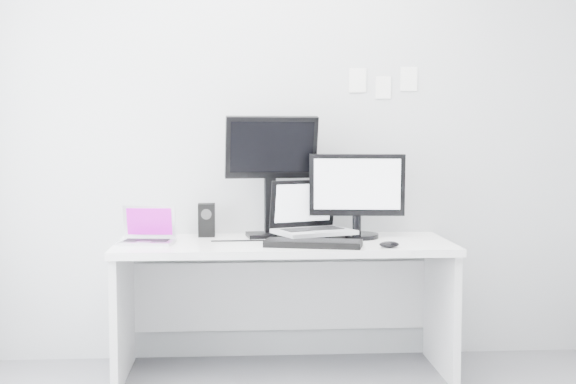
{
  "coord_description": "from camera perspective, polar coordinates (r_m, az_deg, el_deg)",
  "views": [
    {
      "loc": [
        -0.25,
        -2.88,
        1.32
      ],
      "look_at": [
        0.02,
        1.23,
        1.0
      ],
      "focal_mm": 48.11,
      "sensor_mm": 36.0,
      "label": 1
    }
  ],
  "objects": [
    {
      "name": "back_wall",
      "position": [
        4.48,
        -0.56,
        4.83
      ],
      "size": [
        3.6,
        0.0,
        3.6
      ],
      "primitive_type": "plane",
      "rotation": [
        1.57,
        0.0,
        0.0
      ],
      "color": "#B9BBBD",
      "rests_on": "ground"
    },
    {
      "name": "desk",
      "position": [
        4.24,
        -0.29,
        -8.56
      ],
      "size": [
        1.8,
        0.7,
        0.73
      ],
      "primitive_type": "cube",
      "color": "white",
      "rests_on": "ground"
    },
    {
      "name": "macbook",
      "position": [
        4.13,
        -10.44,
        -2.36
      ],
      "size": [
        0.3,
        0.24,
        0.21
      ],
      "primitive_type": "cube",
      "rotation": [
        0.0,
        0.0,
        -0.11
      ],
      "color": "silver",
      "rests_on": "desk"
    },
    {
      "name": "speaker",
      "position": [
        4.39,
        -6.03,
        -2.07
      ],
      "size": [
        0.11,
        0.11,
        0.19
      ],
      "primitive_type": "cube",
      "rotation": [
        0.0,
        0.0,
        -0.23
      ],
      "color": "black",
      "rests_on": "desk"
    },
    {
      "name": "dell_laptop",
      "position": [
        4.23,
        1.93,
        -1.29
      ],
      "size": [
        0.49,
        0.44,
        0.34
      ],
      "primitive_type": "cube",
      "rotation": [
        0.0,
        0.0,
        0.39
      ],
      "color": "#A9ABB0",
      "rests_on": "desk"
    },
    {
      "name": "rear_monitor",
      "position": [
        4.33,
        -1.28,
        1.26
      ],
      "size": [
        0.53,
        0.24,
        0.7
      ],
      "primitive_type": "cube",
      "rotation": [
        0.0,
        0.0,
        0.12
      ],
      "color": "black",
      "rests_on": "desk"
    },
    {
      "name": "samsung_monitor",
      "position": [
        4.3,
        5.12,
        -0.19
      ],
      "size": [
        0.55,
        0.3,
        0.49
      ],
      "primitive_type": "cube",
      "rotation": [
        0.0,
        0.0,
        -0.1
      ],
      "color": "black",
      "rests_on": "desk"
    },
    {
      "name": "keyboard",
      "position": [
        3.99,
        1.89,
        -3.81
      ],
      "size": [
        0.53,
        0.29,
        0.03
      ],
      "primitive_type": "cube",
      "rotation": [
        0.0,
        0.0,
        -0.24
      ],
      "color": "black",
      "rests_on": "desk"
    },
    {
      "name": "mouse",
      "position": [
        3.98,
        7.49,
        -3.87
      ],
      "size": [
        0.11,
        0.07,
        0.03
      ],
      "primitive_type": "ellipsoid",
      "rotation": [
        0.0,
        0.0,
        0.04
      ],
      "color": "black",
      "rests_on": "desk"
    },
    {
      "name": "wall_note_0",
      "position": [
        4.53,
        5.18,
        8.22
      ],
      "size": [
        0.1,
        0.0,
        0.14
      ],
      "primitive_type": "cube",
      "color": "white",
      "rests_on": "back_wall"
    },
    {
      "name": "wall_note_1",
      "position": [
        4.56,
        7.06,
        7.68
      ],
      "size": [
        0.09,
        0.0,
        0.13
      ],
      "primitive_type": "cube",
      "color": "white",
      "rests_on": "back_wall"
    },
    {
      "name": "wall_note_2",
      "position": [
        4.59,
        8.92,
        8.26
      ],
      "size": [
        0.1,
        0.0,
        0.14
      ],
      "primitive_type": "cube",
      "color": "white",
      "rests_on": "back_wall"
    }
  ]
}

